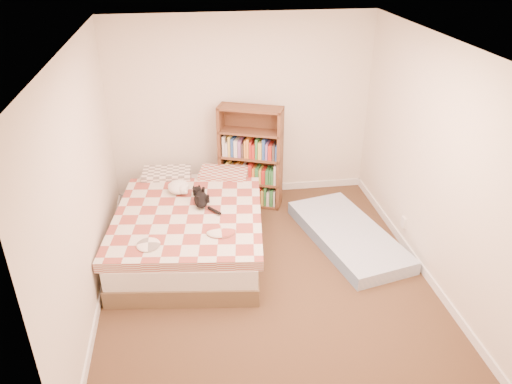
{
  "coord_description": "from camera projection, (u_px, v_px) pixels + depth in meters",
  "views": [
    {
      "loc": [
        -0.74,
        -4.36,
        3.41
      ],
      "look_at": [
        -0.06,
        0.3,
        0.9
      ],
      "focal_mm": 35.0,
      "sensor_mm": 36.0,
      "label": 1
    }
  ],
  "objects": [
    {
      "name": "room",
      "position": [
        266.0,
        179.0,
        4.94
      ],
      "size": [
        3.51,
        4.01,
        2.51
      ],
      "color": "#46351E",
      "rests_on": "ground"
    },
    {
      "name": "bed",
      "position": [
        190.0,
        225.0,
        5.93
      ],
      "size": [
        1.87,
        2.42,
        0.6
      ],
      "rotation": [
        0.0,
        0.0,
        -0.12
      ],
      "color": "brown",
      "rests_on": "room"
    },
    {
      "name": "bookshelf",
      "position": [
        250.0,
        168.0,
        6.75
      ],
      "size": [
        0.93,
        0.57,
        1.39
      ],
      "rotation": [
        0.0,
        0.0,
        -0.37
      ],
      "color": "#53311C",
      "rests_on": "room"
    },
    {
      "name": "floor_mattress",
      "position": [
        348.0,
        235.0,
        6.09
      ],
      "size": [
        1.17,
        1.9,
        0.16
      ],
      "primitive_type": "cube",
      "rotation": [
        0.0,
        0.0,
        0.23
      ],
      "color": "#7090BB",
      "rests_on": "room"
    },
    {
      "name": "black_cat",
      "position": [
        201.0,
        198.0,
        5.84
      ],
      "size": [
        0.24,
        0.62,
        0.14
      ],
      "rotation": [
        0.0,
        0.0,
        0.18
      ],
      "color": "black",
      "rests_on": "bed"
    },
    {
      "name": "white_dog",
      "position": [
        179.0,
        187.0,
        6.06
      ],
      "size": [
        0.33,
        0.35,
        0.14
      ],
      "rotation": [
        0.0,
        0.0,
        -0.27
      ],
      "color": "white",
      "rests_on": "bed"
    }
  ]
}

